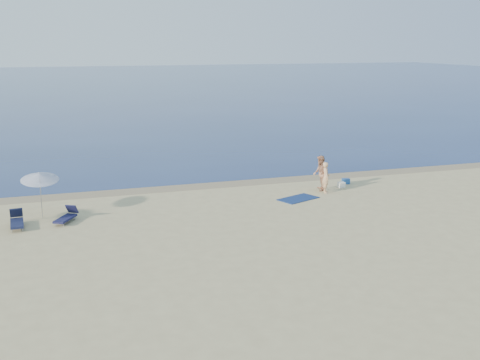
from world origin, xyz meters
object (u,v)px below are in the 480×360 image
person_right (320,173)px  blue_cooler (346,181)px  person_left (326,177)px  umbrella_near (40,177)px

person_right → blue_cooler: size_ratio=4.54×
person_left → blue_cooler: size_ratio=3.95×
blue_cooler → person_right: bearing=-144.5°
person_right → umbrella_near: bearing=-68.3°
person_left → person_right: 0.54m
blue_cooler → umbrella_near: (-15.95, -1.46, 1.69)m
person_left → blue_cooler: 2.52m
person_right → umbrella_near: umbrella_near is taller
blue_cooler → umbrella_near: size_ratio=0.19×
person_left → person_right: person_right is taller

